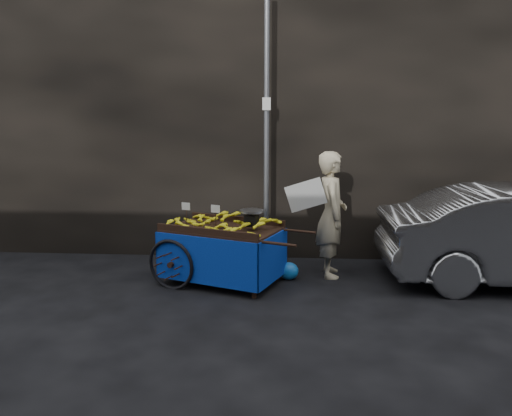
{
  "coord_description": "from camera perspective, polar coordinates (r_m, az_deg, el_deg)",
  "views": [
    {
      "loc": [
        0.66,
        -6.1,
        2.22
      ],
      "look_at": [
        0.2,
        0.5,
        1.0
      ],
      "focal_mm": 35.0,
      "sensor_mm": 36.0,
      "label": 1
    }
  ],
  "objects": [
    {
      "name": "building_wall",
      "position": [
        8.71,
        2.28,
        12.26
      ],
      "size": [
        13.5,
        2.0,
        5.0
      ],
      "color": "black",
      "rests_on": "ground"
    },
    {
      "name": "plastic_bag",
      "position": [
        6.94,
        3.77,
        -7.2
      ],
      "size": [
        0.27,
        0.22,
        0.24
      ],
      "primitive_type": "ellipsoid",
      "color": "blue",
      "rests_on": "ground"
    },
    {
      "name": "street_pole",
      "position": [
        7.41,
        1.22,
        8.77
      ],
      "size": [
        0.12,
        0.1,
        4.0
      ],
      "color": "slate",
      "rests_on": "ground"
    },
    {
      "name": "vendor",
      "position": [
        7.01,
        8.6,
        -0.73
      ],
      "size": [
        0.88,
        0.65,
        1.76
      ],
      "rotation": [
        0.0,
        0.0,
        1.6
      ],
      "color": "tan",
      "rests_on": "ground"
    },
    {
      "name": "banana_cart",
      "position": [
        6.7,
        -4.21,
        -2.89
      ],
      "size": [
        2.21,
        1.56,
        1.1
      ],
      "rotation": [
        0.0,
        0.0,
        -0.36
      ],
      "color": "black",
      "rests_on": "ground"
    },
    {
      "name": "ground",
      "position": [
        6.53,
        -2.08,
        -9.47
      ],
      "size": [
        80.0,
        80.0,
        0.0
      ],
      "primitive_type": "plane",
      "color": "black",
      "rests_on": "ground"
    }
  ]
}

